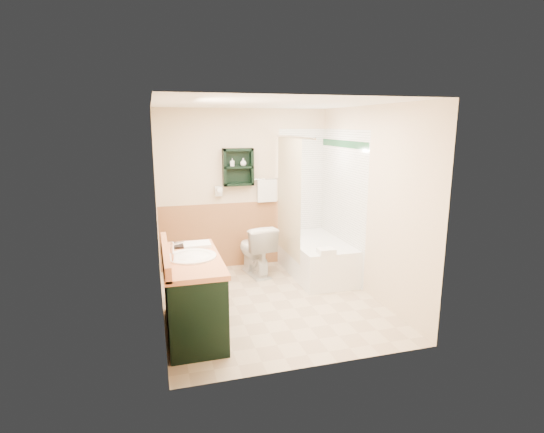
{
  "coord_description": "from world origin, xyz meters",
  "views": [
    {
      "loc": [
        -1.34,
        -4.76,
        2.17
      ],
      "look_at": [
        0.08,
        0.2,
        1.04
      ],
      "focal_mm": 28.0,
      "sensor_mm": 36.0,
      "label": 1
    }
  ],
  "objects_px": {
    "bathtub": "(316,257)",
    "toilet": "(255,250)",
    "wall_shelf": "(238,167)",
    "hair_dryer": "(218,191)",
    "soap_bottle_b": "(243,163)",
    "vanity": "(193,295)",
    "vanity_book": "(172,236)",
    "soap_bottle_a": "(232,164)"
  },
  "relations": [
    {
      "from": "bathtub",
      "to": "toilet",
      "type": "relative_size",
      "value": 1.98
    },
    {
      "from": "wall_shelf",
      "to": "bathtub",
      "type": "distance_m",
      "value": 1.75
    },
    {
      "from": "hair_dryer",
      "to": "bathtub",
      "type": "xyz_separation_m",
      "value": [
        1.33,
        -0.62,
        -0.94
      ]
    },
    {
      "from": "toilet",
      "to": "soap_bottle_b",
      "type": "relative_size",
      "value": 6.58
    },
    {
      "from": "vanity",
      "to": "vanity_book",
      "type": "bearing_deg",
      "value": 109.85
    },
    {
      "from": "wall_shelf",
      "to": "vanity_book",
      "type": "xyz_separation_m",
      "value": [
        -1.06,
        -1.46,
        -0.6
      ]
    },
    {
      "from": "toilet",
      "to": "soap_bottle_a",
      "type": "xyz_separation_m",
      "value": [
        -0.25,
        0.37,
        1.22
      ]
    },
    {
      "from": "soap_bottle_b",
      "to": "soap_bottle_a",
      "type": "bearing_deg",
      "value": 180.0
    },
    {
      "from": "hair_dryer",
      "to": "vanity",
      "type": "distance_m",
      "value": 2.18
    },
    {
      "from": "soap_bottle_a",
      "to": "toilet",
      "type": "bearing_deg",
      "value": -56.2
    },
    {
      "from": "vanity",
      "to": "soap_bottle_b",
      "type": "bearing_deg",
      "value": 63.04
    },
    {
      "from": "vanity_book",
      "to": "soap_bottle_b",
      "type": "xyz_separation_m",
      "value": [
        1.14,
        1.45,
        0.66
      ]
    },
    {
      "from": "wall_shelf",
      "to": "vanity_book",
      "type": "distance_m",
      "value": 1.9
    },
    {
      "from": "vanity",
      "to": "hair_dryer",
      "type": "bearing_deg",
      "value": 72.96
    },
    {
      "from": "vanity",
      "to": "bathtub",
      "type": "bearing_deg",
      "value": 34.46
    },
    {
      "from": "vanity",
      "to": "soap_bottle_a",
      "type": "height_order",
      "value": "soap_bottle_a"
    },
    {
      "from": "vanity",
      "to": "bathtub",
      "type": "height_order",
      "value": "vanity"
    },
    {
      "from": "wall_shelf",
      "to": "soap_bottle_a",
      "type": "distance_m",
      "value": 0.1
    },
    {
      "from": "hair_dryer",
      "to": "vanity_book",
      "type": "distance_m",
      "value": 1.69
    },
    {
      "from": "wall_shelf",
      "to": "soap_bottle_b",
      "type": "relative_size",
      "value": 4.78
    },
    {
      "from": "wall_shelf",
      "to": "toilet",
      "type": "height_order",
      "value": "wall_shelf"
    },
    {
      "from": "vanity",
      "to": "toilet",
      "type": "relative_size",
      "value": 1.73
    },
    {
      "from": "vanity",
      "to": "toilet",
      "type": "height_order",
      "value": "vanity"
    },
    {
      "from": "vanity_book",
      "to": "soap_bottle_a",
      "type": "distance_m",
      "value": 1.87
    },
    {
      "from": "hair_dryer",
      "to": "toilet",
      "type": "distance_m",
      "value": 1.03
    },
    {
      "from": "hair_dryer",
      "to": "vanity",
      "type": "xyz_separation_m",
      "value": [
        -0.59,
        -1.94,
        -0.79
      ]
    },
    {
      "from": "vanity",
      "to": "bathtub",
      "type": "xyz_separation_m",
      "value": [
        1.92,
        1.32,
        -0.16
      ]
    },
    {
      "from": "vanity",
      "to": "soap_bottle_a",
      "type": "distance_m",
      "value": 2.39
    },
    {
      "from": "wall_shelf",
      "to": "hair_dryer",
      "type": "relative_size",
      "value": 2.29
    },
    {
      "from": "bathtub",
      "to": "vanity_book",
      "type": "relative_size",
      "value": 6.41
    },
    {
      "from": "wall_shelf",
      "to": "vanity",
      "type": "xyz_separation_m",
      "value": [
        -0.89,
        -1.92,
        -1.14
      ]
    },
    {
      "from": "toilet",
      "to": "soap_bottle_b",
      "type": "bearing_deg",
      "value": -86.58
    },
    {
      "from": "toilet",
      "to": "soap_bottle_a",
      "type": "relative_size",
      "value": 6.5
    },
    {
      "from": "wall_shelf",
      "to": "bathtub",
      "type": "height_order",
      "value": "wall_shelf"
    },
    {
      "from": "toilet",
      "to": "vanity_book",
      "type": "height_order",
      "value": "vanity_book"
    },
    {
      "from": "hair_dryer",
      "to": "soap_bottle_a",
      "type": "xyz_separation_m",
      "value": [
        0.21,
        -0.03,
        0.39
      ]
    },
    {
      "from": "vanity_book",
      "to": "soap_bottle_a",
      "type": "relative_size",
      "value": 2.01
    },
    {
      "from": "vanity_book",
      "to": "soap_bottle_b",
      "type": "bearing_deg",
      "value": 60.86
    },
    {
      "from": "bathtub",
      "to": "soap_bottle_b",
      "type": "distance_m",
      "value": 1.75
    },
    {
      "from": "wall_shelf",
      "to": "toilet",
      "type": "relative_size",
      "value": 0.73
    },
    {
      "from": "vanity",
      "to": "soap_bottle_b",
      "type": "xyz_separation_m",
      "value": [
        0.97,
        1.91,
        1.2
      ]
    },
    {
      "from": "vanity",
      "to": "soap_bottle_b",
      "type": "relative_size",
      "value": 11.36
    }
  ]
}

